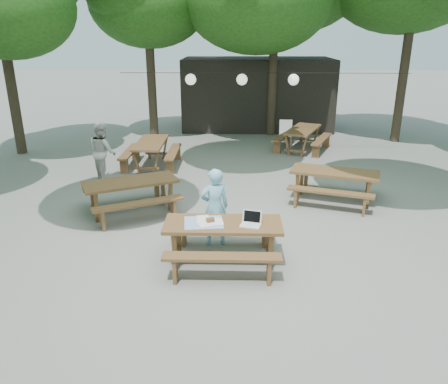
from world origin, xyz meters
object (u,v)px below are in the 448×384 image
Objects in this scene: second_person at (103,152)px; plastic_chair at (285,139)px; main_picnic_table at (223,242)px; picnic_table_nw at (132,196)px; woman at (215,207)px.

second_person reaches higher than plastic_chair.
main_picnic_table is 8.54m from plastic_chair.
picnic_table_nw is 7.35m from plastic_chair.
main_picnic_table is at bearing 87.65° from woman.
second_person reaches higher than picnic_table_nw.
second_person is at bearing -140.08° from plastic_chair.
picnic_table_nw is at bearing -53.61° from woman.
second_person reaches higher than main_picnic_table.
picnic_table_nw is at bearing -119.70° from plastic_chair.
main_picnic_table is 0.83× the size of picnic_table_nw.
plastic_chair is at bearing -121.75° from woman.
second_person is (-3.15, 3.73, 0.05)m from woman.
main_picnic_table is at bearing -179.54° from second_person.
plastic_chair reaches higher than main_picnic_table.
main_picnic_table and picnic_table_nw have the same top height.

